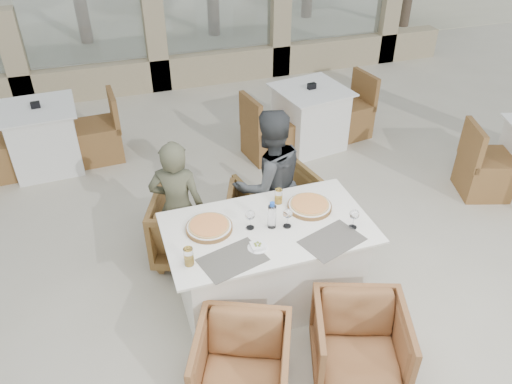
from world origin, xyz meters
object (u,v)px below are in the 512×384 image
object	(u,v)px
wine_glass_centre	(250,218)
armchair_near_right	(359,344)
wine_glass_corner	(354,218)
dining_table	(268,264)
water_bottle	(272,215)
wine_glass_near	(287,217)
olive_dish	(258,246)
bg_table_b	(310,118)
armchair_far_right	(282,209)
bg_table_a	(44,138)
armchair_far_left	(194,225)
pizza_left	(209,227)
armchair_near_left	(242,366)
beer_glass_left	(189,257)
beer_glass_right	(279,196)
diner_right	(269,183)
diner_left	(178,208)

from	to	relation	value
wine_glass_centre	armchair_near_right	bearing A→B (deg)	-61.23
wine_glass_corner	armchair_near_right	xyz separation A→B (m)	(-0.24, -0.68, -0.56)
dining_table	water_bottle	distance (m)	0.50
wine_glass_near	olive_dish	bearing A→B (deg)	-150.57
wine_glass_near	bg_table_b	size ratio (longest dim) A/B	0.11
water_bottle	armchair_far_right	bearing A→B (deg)	62.81
wine_glass_near	bg_table_a	world-z (taller)	wine_glass_near
wine_glass_near	olive_dish	world-z (taller)	wine_glass_near
wine_glass_near	olive_dish	size ratio (longest dim) A/B	1.67
dining_table	wine_glass_centre	distance (m)	0.50
water_bottle	armchair_far_left	distance (m)	1.05
dining_table	water_bottle	bearing A→B (deg)	-13.39
pizza_left	armchair_near_left	xyz separation A→B (m)	(-0.02, -0.92, -0.50)
beer_glass_left	olive_dish	distance (m)	0.51
beer_glass_right	bg_table_b	world-z (taller)	beer_glass_right
bg_table_a	bg_table_b	world-z (taller)	same
wine_glass_corner	beer_glass_right	bearing A→B (deg)	131.54
bg_table_a	bg_table_b	bearing A→B (deg)	-11.51
pizza_left	diner_right	size ratio (longest dim) A/B	0.25
armchair_far_left	wine_glass_corner	bearing A→B (deg)	159.10
dining_table	diner_left	distance (m)	0.91
dining_table	pizza_left	world-z (taller)	pizza_left
beer_glass_left	diner_left	bearing A→B (deg)	85.20
wine_glass_near	bg_table_b	bearing A→B (deg)	62.35
olive_dish	diner_right	world-z (taller)	diner_right
beer_glass_left	beer_glass_right	xyz separation A→B (m)	(0.85, 0.49, -0.01)
wine_glass_centre	beer_glass_left	world-z (taller)	wine_glass_centre
armchair_far_right	diner_right	bearing A→B (deg)	12.28
armchair_near_right	pizza_left	bearing A→B (deg)	148.44
olive_dish	diner_right	distance (m)	0.96
wine_glass_centre	wine_glass_near	world-z (taller)	same
wine_glass_near	beer_glass_left	distance (m)	0.83
armchair_near_right	wine_glass_corner	bearing A→B (deg)	89.90
beer_glass_left	armchair_far_right	world-z (taller)	beer_glass_left
bg_table_a	armchair_near_right	bearing A→B (deg)	-62.96
armchair_near_left	armchair_far_right	bearing A→B (deg)	84.84
water_bottle	bg_table_a	size ratio (longest dim) A/B	0.14
pizza_left	bg_table_a	world-z (taller)	pizza_left
bg_table_a	beer_glass_right	bearing A→B (deg)	-55.50
wine_glass_near	wine_glass_corner	distance (m)	0.51
beer_glass_left	bg_table_b	bearing A→B (deg)	51.28
armchair_near_left	wine_glass_corner	bearing A→B (deg)	53.11
wine_glass_near	diner_left	size ratio (longest dim) A/B	0.14
diner_right	beer_glass_right	bearing A→B (deg)	73.80
water_bottle	wine_glass_corner	world-z (taller)	water_bottle
dining_table	armchair_near_right	world-z (taller)	dining_table
wine_glass_corner	beer_glass_right	distance (m)	0.65
water_bottle	armchair_near_right	xyz separation A→B (m)	(0.35, -0.89, -0.59)
pizza_left	armchair_near_left	bearing A→B (deg)	-91.55
wine_glass_near	wine_glass_corner	world-z (taller)	same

